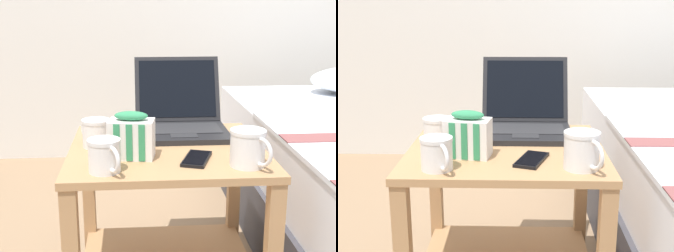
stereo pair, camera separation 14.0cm
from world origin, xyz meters
TOP-DOWN VIEW (x-y plane):
  - bedside_table at (0.00, 0.00)m, footprint 0.61×0.57m
  - laptop at (0.06, 0.19)m, footprint 0.31×0.35m
  - mug_front_left at (-0.18, -0.21)m, footprint 0.09×0.12m
  - mug_front_right at (0.21, -0.19)m, footprint 0.10×0.14m
  - mug_mid_center at (-0.22, 0.02)m, footprint 0.10×0.11m
  - snack_bag at (-0.11, -0.09)m, footprint 0.14×0.10m
  - cell_phone at (0.08, -0.13)m, footprint 0.11×0.15m

SIDE VIEW (x-z plane):
  - bedside_table at x=0.00m, z-range 0.08..0.63m
  - cell_phone at x=0.08m, z-range 0.55..0.56m
  - mug_mid_center at x=-0.22m, z-range 0.56..0.65m
  - laptop at x=0.06m, z-range 0.48..0.72m
  - mug_front_left at x=-0.18m, z-range 0.56..0.65m
  - mug_front_right at x=0.21m, z-range 0.56..0.66m
  - snack_bag at x=-0.11m, z-range 0.55..0.68m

